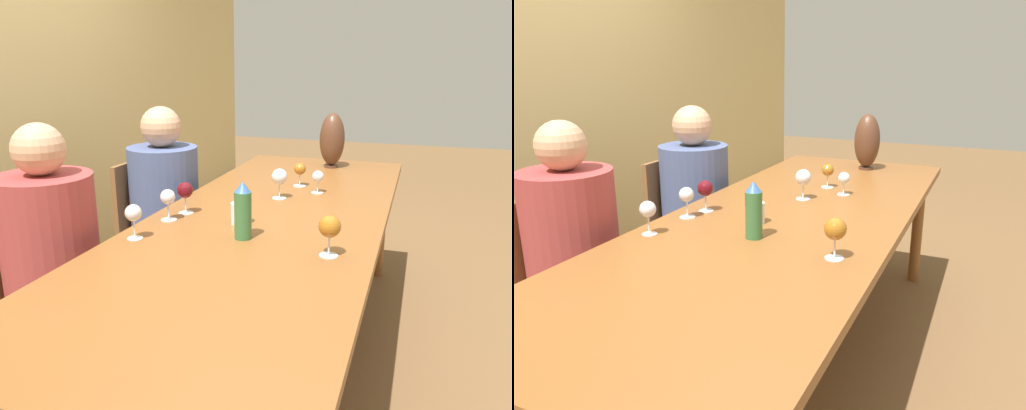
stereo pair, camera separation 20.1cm
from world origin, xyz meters
TOP-DOWN VIEW (x-y plane):
  - ground_plane at (0.00, 0.00)m, footprint 14.00×14.00m
  - dining_table at (0.00, 0.00)m, footprint 2.75×1.00m
  - water_bottle at (-0.30, 0.01)m, footprint 0.07×0.07m
  - water_tumbler at (-0.14, 0.08)m, footprint 0.08×0.08m
  - vase at (1.12, -0.07)m, footprint 0.16×0.16m
  - wine_glass_0 at (0.57, 0.00)m, footprint 0.07×0.07m
  - wine_glass_1 at (-0.19, 0.39)m, footprint 0.07×0.07m
  - wine_glass_2 at (-0.37, -0.34)m, footprint 0.08×0.08m
  - wine_glass_3 at (-0.44, 0.41)m, footprint 0.07×0.07m
  - wine_glass_4 at (0.46, -0.12)m, footprint 0.06×0.06m
  - wine_glass_5 at (-0.08, 0.37)m, footprint 0.07×0.07m
  - wine_glass_6 at (0.30, 0.04)m, footprint 0.08×0.08m
  - chair_near at (-0.50, 0.83)m, footprint 0.44×0.44m
  - chair_far at (0.44, 0.83)m, footprint 0.44×0.44m
  - person_near at (-0.50, 0.74)m, footprint 0.38×0.38m
  - person_far at (0.44, 0.74)m, footprint 0.39×0.39m

SIDE VIEW (x-z plane):
  - ground_plane at x=0.00m, z-range 0.00..0.00m
  - chair_near at x=-0.50m, z-range 0.03..0.91m
  - chair_far at x=0.44m, z-range 0.03..0.91m
  - person_far at x=0.44m, z-range 0.03..1.22m
  - person_near at x=-0.50m, z-range 0.03..1.24m
  - dining_table at x=0.00m, z-range 0.32..1.09m
  - water_tumbler at x=-0.14m, z-range 0.77..0.86m
  - wine_glass_4 at x=0.46m, z-range 0.79..0.91m
  - wine_glass_0 at x=0.57m, z-range 0.79..0.92m
  - wine_glass_1 at x=-0.19m, z-range 0.80..0.93m
  - wine_glass_3 at x=-0.44m, z-range 0.80..0.94m
  - wine_glass_5 at x=-0.08m, z-range 0.80..0.94m
  - wine_glass_2 at x=-0.37m, z-range 0.80..0.95m
  - wine_glass_6 at x=0.30m, z-range 0.80..0.95m
  - water_bottle at x=-0.30m, z-range 0.76..0.99m
  - vase at x=1.12m, z-range 0.77..1.12m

